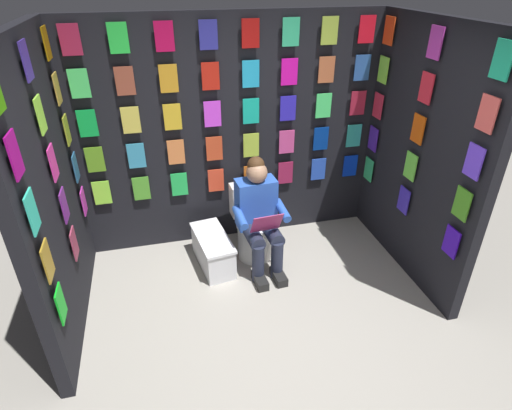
% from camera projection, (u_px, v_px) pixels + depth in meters
% --- Properties ---
extents(ground_plane, '(30.00, 30.00, 0.00)m').
position_uv_depth(ground_plane, '(280.00, 355.00, 3.45)').
color(ground_plane, '#9E998E').
extents(display_wall_back, '(3.28, 0.14, 2.44)m').
position_uv_depth(display_wall_back, '(231.00, 135.00, 4.44)').
color(display_wall_back, black).
rests_on(display_wall_back, ground).
extents(display_wall_left, '(0.14, 1.86, 2.44)m').
position_uv_depth(display_wall_left, '(420.00, 155.00, 3.97)').
color(display_wall_left, black).
rests_on(display_wall_left, ground).
extents(display_wall_right, '(0.14, 1.86, 2.44)m').
position_uv_depth(display_wall_right, '(50.00, 195.00, 3.28)').
color(display_wall_right, black).
rests_on(display_wall_right, ground).
extents(toilet, '(0.42, 0.57, 0.77)m').
position_uv_depth(toilet, '(253.00, 227.00, 4.54)').
color(toilet, white).
rests_on(toilet, ground).
extents(person_reading, '(0.54, 0.70, 1.19)m').
position_uv_depth(person_reading, '(260.00, 216.00, 4.21)').
color(person_reading, blue).
rests_on(person_reading, ground).
extents(comic_longbox_near, '(0.40, 0.73, 0.36)m').
position_uv_depth(comic_longbox_near, '(213.00, 250.00, 4.41)').
color(comic_longbox_near, silver).
rests_on(comic_longbox_near, ground).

